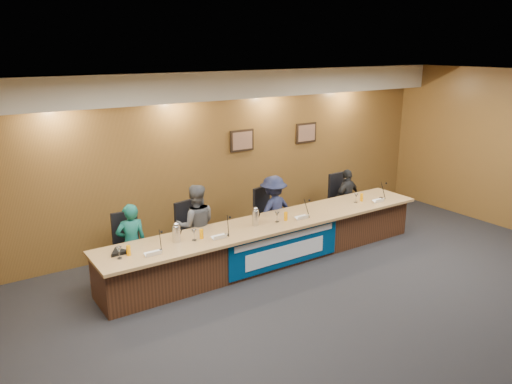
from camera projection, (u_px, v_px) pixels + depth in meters
floor at (372, 321)px, 6.81m from camera, size 10.00×10.00×0.00m
ceiling at (390, 83)px, 5.91m from camera, size 10.00×8.00×0.04m
wall_back at (224, 155)px, 9.56m from camera, size 10.00×0.04×3.20m
soffit at (229, 84)px, 8.98m from camera, size 10.00×0.50×0.50m
dais_body at (271, 242)px, 8.63m from camera, size 6.00×0.80×0.70m
dais_top at (273, 223)px, 8.49m from camera, size 6.10×0.95×0.05m
banner at (286, 248)px, 8.29m from camera, size 2.20×0.02×0.65m
banner_text_upper at (286, 237)px, 8.23m from camera, size 2.00×0.01×0.10m
banner_text_lower at (286, 253)px, 8.30m from camera, size 1.60×0.01×0.28m
wall_photo_left at (242, 141)px, 9.68m from camera, size 0.52×0.04×0.42m
wall_photo_right at (306, 133)px, 10.53m from camera, size 0.52×0.04×0.42m
panelist_a at (132, 243)px, 7.80m from camera, size 0.51×0.36×1.30m
panelist_b at (196, 226)px, 8.38m from camera, size 0.83×0.74×1.43m
panelist_c at (273, 211)px, 9.24m from camera, size 0.93×0.62×1.34m
panelist_d at (347, 198)px, 10.25m from camera, size 0.75×0.40×1.22m
office_chair_a at (130, 251)px, 7.93m from camera, size 0.51×0.51×0.08m
office_chair_b at (194, 237)px, 8.53m from camera, size 0.57×0.57×0.08m
office_chair_c at (270, 219)px, 9.38m from camera, size 0.58×0.58×0.08m
office_chair_d at (343, 203)px, 10.36m from camera, size 0.50×0.50×0.08m
nameplate_a at (154, 253)px, 7.06m from camera, size 0.24×0.08×0.10m
microphone_a at (160, 250)px, 7.24m from camera, size 0.07×0.07×0.02m
juice_glass_a at (129, 250)px, 7.08m from camera, size 0.06×0.06×0.15m
water_glass_a at (119, 253)px, 6.96m from camera, size 0.08×0.08×0.18m
nameplate_b at (220, 237)px, 7.67m from camera, size 0.24×0.08×0.10m
microphone_b at (227, 235)px, 7.85m from camera, size 0.07×0.07×0.02m
juice_glass_b at (201, 234)px, 7.70m from camera, size 0.06×0.06×0.15m
water_glass_b at (194, 235)px, 7.62m from camera, size 0.08×0.08×0.18m
nameplate_c at (303, 217)px, 8.55m from camera, size 0.24×0.08×0.10m
microphone_c at (305, 216)px, 8.69m from camera, size 0.07×0.07×0.02m
juice_glass_c at (286, 216)px, 8.49m from camera, size 0.06×0.06×0.15m
water_glass_c at (277, 217)px, 8.42m from camera, size 0.08×0.08×0.18m
nameplate_d at (380, 200)px, 9.48m from camera, size 0.24×0.08×0.10m
microphone_d at (381, 198)px, 9.74m from camera, size 0.07×0.07×0.02m
juice_glass_d at (362, 197)px, 9.55m from camera, size 0.06×0.06×0.15m
water_glass_d at (356, 198)px, 9.46m from camera, size 0.08×0.08×0.18m
carafe_left at (176, 234)px, 7.55m from camera, size 0.12×0.12×0.25m
carafe_mid at (255, 218)px, 8.25m from camera, size 0.11×0.11×0.26m
speakerphone at (119, 252)px, 7.15m from camera, size 0.32×0.32×0.05m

